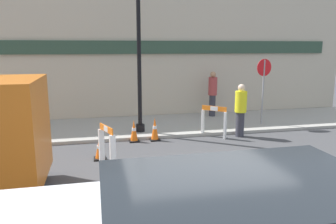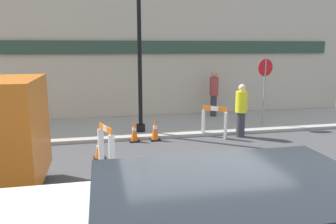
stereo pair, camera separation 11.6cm
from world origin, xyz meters
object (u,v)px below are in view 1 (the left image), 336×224
streetlamp_post (139,33)px  person_worker (241,109)px  stop_sign (263,81)px  person_pedestrian (213,92)px

streetlamp_post → person_worker: bearing=-16.8°
streetlamp_post → stop_sign: 4.70m
stop_sign → person_pedestrian: bearing=-63.0°
streetlamp_post → person_pedestrian: 4.24m
streetlamp_post → person_pedestrian: streetlamp_post is taller
streetlamp_post → person_worker: size_ratio=2.90×
person_worker → stop_sign: bearing=-162.9°
person_pedestrian → stop_sign: bearing=93.6°
stop_sign → person_worker: bearing=28.7°
streetlamp_post → person_worker: streetlamp_post is taller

